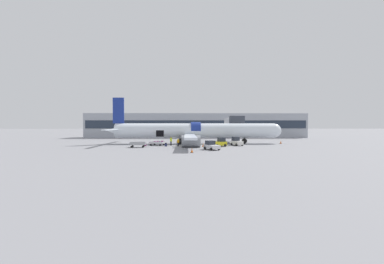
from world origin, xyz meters
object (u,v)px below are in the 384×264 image
airplane (193,131)px  baggage_tug_rear (220,143)px  baggage_tug_lead (211,146)px  ground_crew_driver (178,142)px  ground_crew_loader_a (178,142)px  suitcase_on_tarmac_upright (166,145)px  ground_crew_loader_b (171,141)px  baggage_cart_queued (138,145)px  suitcase_on_tarmac_spare (145,145)px  baggage_tug_mid (237,142)px  baggage_cart_loading (158,143)px

airplane → baggage_tug_rear: (5.07, -7.33, -2.11)m
baggage_tug_lead → ground_crew_driver: baggage_tug_lead is taller
ground_crew_loader_a → suitcase_on_tarmac_upright: ground_crew_loader_a is taller
baggage_tug_rear → ground_crew_loader_a: bearing=176.1°
baggage_tug_lead → ground_crew_loader_a: size_ratio=2.31×
ground_crew_loader_b → baggage_cart_queued: bearing=-146.0°
suitcase_on_tarmac_upright → suitcase_on_tarmac_spare: suitcase_on_tarmac_upright is taller
baggage_tug_mid → ground_crew_loader_a: (-12.18, -1.59, 0.06)m
baggage_tug_mid → baggage_cart_loading: 16.48m
baggage_tug_lead → ground_crew_loader_b: bearing=131.1°
baggage_cart_queued → baggage_tug_rear: bearing=5.5°
ground_crew_loader_b → baggage_tug_lead: bearing=-48.9°
ground_crew_loader_b → ground_crew_driver: ground_crew_loader_b is taller
ground_crew_loader_b → ground_crew_driver: 1.65m
baggage_cart_loading → suitcase_on_tarmac_spare: baggage_cart_loading is taller
baggage_tug_mid → suitcase_on_tarmac_upright: baggage_tug_mid is taller
baggage_cart_loading → suitcase_on_tarmac_upright: bearing=-48.0°
baggage_cart_queued → suitcase_on_tarmac_spare: bearing=74.3°
baggage_cart_queued → ground_crew_driver: bearing=24.3°
ground_crew_loader_b → ground_crew_loader_a: bearing=-51.3°
baggage_cart_loading → ground_crew_loader_a: ground_crew_loader_a is taller
baggage_tug_mid → baggage_cart_queued: (-19.71, -3.69, -0.25)m
baggage_cart_queued → ground_crew_loader_b: (5.98, 4.04, 0.47)m
airplane → baggage_tug_lead: bearing=-78.7°
baggage_tug_mid → ground_crew_loader_b: ground_crew_loader_b is taller
ground_crew_driver → suitcase_on_tarmac_upright: (-2.43, -1.32, -0.50)m
baggage_cart_loading → baggage_cart_queued: 5.22m
baggage_tug_mid → ground_crew_driver: bearing=-178.5°
ground_crew_loader_a → baggage_cart_loading: bearing=155.2°
ground_crew_loader_a → airplane: bearing=64.0°
baggage_tug_lead → baggage_tug_mid: baggage_tug_mid is taller
ground_crew_loader_b → ground_crew_driver: (1.51, -0.66, -0.15)m
baggage_cart_loading → suitcase_on_tarmac_upright: size_ratio=5.52×
baggage_tug_rear → ground_crew_loader_b: bearing=165.8°
ground_crew_driver → suitcase_on_tarmac_upright: ground_crew_driver is taller
baggage_tug_mid → baggage_cart_loading: size_ratio=0.78×
baggage_tug_mid → baggage_cart_queued: bearing=-169.4°
baggage_tug_rear → suitcase_on_tarmac_spare: size_ratio=5.12×
baggage_tug_lead → baggage_tug_rear: baggage_tug_rear is taller
ground_crew_loader_a → suitcase_on_tarmac_spare: size_ratio=2.58×
airplane → baggage_tug_rear: size_ratio=13.00×
airplane → baggage_tug_lead: size_ratio=11.16×
baggage_tug_rear → baggage_cart_queued: 15.98m
baggage_cart_queued → suitcase_on_tarmac_spare: size_ratio=6.59×
ground_crew_loader_a → suitcase_on_tarmac_upright: bearing=-178.8°
airplane → baggage_cart_loading: bearing=-147.8°
baggage_cart_queued → baggage_tug_lead: bearing=-18.8°
baggage_tug_mid → suitcase_on_tarmac_spare: size_ratio=5.30×
baggage_tug_lead → airplane: bearing=101.3°
ground_crew_loader_a → suitcase_on_tarmac_upright: 2.51m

